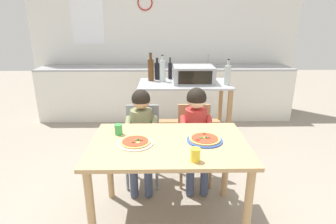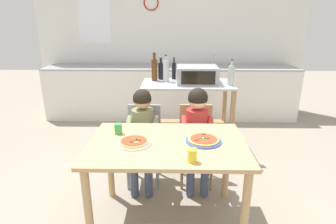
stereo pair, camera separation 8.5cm
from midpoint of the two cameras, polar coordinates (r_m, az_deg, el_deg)
ground_plane at (r=3.62m, az=0.97°, el=-8.79°), size 12.35×12.35×0.00m
back_wall_tiled at (r=5.13m, az=1.07°, el=15.14°), size 4.77×0.14×2.70m
kitchen_counter at (r=4.87m, az=1.07°, el=4.16°), size 4.30×0.60×1.09m
kitchen_island_cart at (r=3.54m, az=4.66°, el=1.27°), size 1.13×0.61×0.91m
toaster_oven at (r=3.47m, az=6.70°, el=7.70°), size 0.50×0.41×0.21m
bottle_dark_olive_oil at (r=3.66m, az=-0.82°, el=8.58°), size 0.07×0.07×0.28m
bottle_brown_beer at (r=3.57m, az=-2.14°, el=8.84°), size 0.07×0.07×0.36m
bottle_squat_spirits at (r=3.52m, az=0.28°, el=8.60°), size 0.07×0.07×0.34m
bottle_slim_sauce at (r=3.68m, az=1.90°, el=8.60°), size 0.05×0.05×0.28m
bottle_clear_vinegar at (r=3.40m, az=13.64°, el=7.41°), size 0.07×0.07×0.31m
dining_table at (r=2.23m, az=0.95°, el=-8.85°), size 1.24×0.83×0.75m
dining_chair_left at (r=2.91m, az=-4.15°, el=-5.47°), size 0.36×0.36×0.81m
dining_chair_right at (r=2.93m, az=6.62°, el=-5.40°), size 0.36×0.36×0.81m
child_in_olive_shirt at (r=2.74m, az=-4.46°, el=-3.32°), size 0.32×0.42×1.01m
child_in_red_shirt at (r=2.75m, az=6.99°, el=-2.86°), size 0.32×0.42×1.02m
pizza_plate_white at (r=2.16m, az=-5.95°, el=-6.22°), size 0.28×0.28×0.03m
pizza_plate_blue_rimmed at (r=2.21m, az=8.47°, el=-5.79°), size 0.28×0.28×0.03m
drinking_cup_yellow at (r=1.89m, az=6.32°, el=-8.92°), size 0.07×0.07×0.09m
drinking_cup_green at (r=2.35m, az=-9.25°, el=-3.45°), size 0.07×0.07×0.09m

